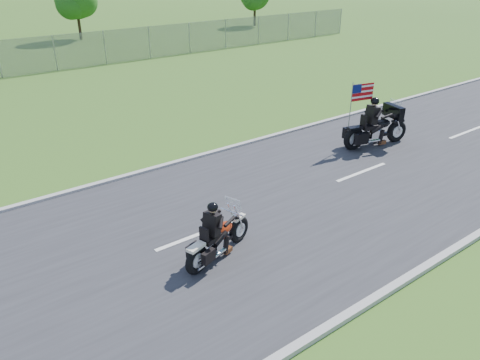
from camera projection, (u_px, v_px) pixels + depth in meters
ground at (261, 212)px, 12.29m from camera, size 420.00×420.00×0.00m
road at (261, 211)px, 12.28m from camera, size 120.00×8.00×0.04m
curb_north at (183, 161)px, 15.18m from camera, size 120.00×0.18×0.12m
curb_south at (389, 290)px, 9.35m from camera, size 120.00×0.18×0.12m
tree_fence_near at (76, 0)px, 35.90m from camera, size 3.52×3.28×4.75m
motorcycle_lead at (218, 240)px, 10.24m from camera, size 2.10×0.94×1.45m
motorcycle_follow at (376, 130)px, 16.25m from camera, size 2.65×1.12×2.23m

